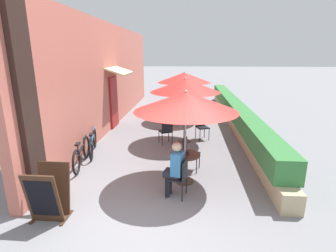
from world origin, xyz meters
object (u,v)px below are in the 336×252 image
at_px(cafe_chair_near_right, 189,152).
at_px(patio_table_near, 185,163).
at_px(menu_board, 49,194).
at_px(bicycle_leaning, 82,154).
at_px(patio_umbrella_far, 184,78).
at_px(patio_table_mid, 184,128).
at_px(cafe_chair_near_left, 180,175).
at_px(seated_patron_near_left, 175,167).
at_px(bicycle_second, 93,143).
at_px(cafe_chair_mid_right, 202,125).
at_px(cafe_chair_mid_left, 166,130).
at_px(cafe_chair_far_left, 168,110).
at_px(patio_umbrella_mid, 185,86).
at_px(patio_umbrella_near, 186,102).
at_px(patio_table_far, 184,110).
at_px(coffee_cup_near, 187,153).
at_px(cafe_chair_far_right, 199,109).

bearing_deg(cafe_chair_near_right, patio_table_near, 6.18).
height_order(cafe_chair_near_right, menu_board, menu_board).
xyz_separation_m(bicycle_leaning, menu_board, (0.36, -2.40, 0.16)).
bearing_deg(patio_umbrella_far, patio_table_mid, -88.40).
relative_size(cafe_chair_near_left, patio_umbrella_far, 0.37).
xyz_separation_m(seated_patron_near_left, bicycle_second, (-2.68, 2.35, -0.35)).
distance_m(seated_patron_near_left, cafe_chair_mid_right, 4.14).
relative_size(cafe_chair_mid_left, menu_board, 0.85).
distance_m(cafe_chair_near_left, cafe_chair_far_left, 6.66).
distance_m(cafe_chair_near_left, seated_patron_near_left, 0.20).
distance_m(patio_table_mid, cafe_chair_mid_right, 0.71).
bearing_deg(patio_table_mid, patio_umbrella_mid, 0.00).
bearing_deg(cafe_chair_mid_right, patio_umbrella_far, -99.00).
bearing_deg(cafe_chair_mid_left, patio_table_mid, 6.18).
xyz_separation_m(patio_umbrella_near, patio_umbrella_far, (-0.14, 6.05, 0.00)).
relative_size(patio_table_far, bicycle_second, 0.43).
distance_m(seated_patron_near_left, coffee_cup_near, 0.70).
bearing_deg(patio_umbrella_mid, bicycle_second, -154.25).
bearing_deg(cafe_chair_mid_left, cafe_chair_near_right, -92.53).
relative_size(patio_table_near, patio_umbrella_far, 0.31).
relative_size(cafe_chair_near_left, cafe_chair_near_right, 1.00).
distance_m(patio_umbrella_far, cafe_chair_far_left, 1.63).
bearing_deg(patio_umbrella_near, cafe_chair_mid_left, 104.06).
xyz_separation_m(patio_table_mid, patio_umbrella_mid, (0.00, 0.00, 1.48)).
bearing_deg(cafe_chair_near_right, patio_umbrella_far, -163.52).
xyz_separation_m(patio_umbrella_near, patio_table_far, (-0.14, 6.05, -1.48)).
relative_size(patio_table_mid, bicycle_second, 0.43).
bearing_deg(menu_board, cafe_chair_mid_left, 67.54).
relative_size(patio_umbrella_near, cafe_chair_near_right, 2.73).
relative_size(patio_umbrella_near, cafe_chair_near_left, 2.73).
distance_m(seated_patron_near_left, bicycle_leaning, 3.04).
bearing_deg(cafe_chair_near_right, patio_umbrella_mid, -162.30).
bearing_deg(menu_board, cafe_chair_far_left, 78.04).
bearing_deg(patio_umbrella_far, patio_table_far, -92.39).
relative_size(cafe_chair_far_right, menu_board, 0.85).
height_order(cafe_chair_near_left, cafe_chair_far_left, same).
bearing_deg(patio_umbrella_mid, patio_table_mid, 180.00).
height_order(cafe_chair_far_right, bicycle_second, cafe_chair_far_right).
distance_m(patio_table_near, cafe_chair_near_left, 0.71).
bearing_deg(menu_board, patio_table_far, 73.41).
relative_size(patio_umbrella_mid, cafe_chair_mid_left, 2.73).
distance_m(cafe_chair_mid_right, menu_board, 5.91).
xyz_separation_m(seated_patron_near_left, patio_umbrella_far, (0.06, 6.73, 1.30)).
height_order(patio_umbrella_near, patio_umbrella_mid, same).
bearing_deg(menu_board, patio_umbrella_near, 33.87).
bearing_deg(patio_table_near, bicycle_leaning, 165.32).
relative_size(seated_patron_near_left, cafe_chair_near_right, 1.44).
relative_size(patio_umbrella_mid, menu_board, 2.31).
bearing_deg(cafe_chair_far_left, patio_table_far, 6.18).
height_order(bicycle_second, menu_board, menu_board).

